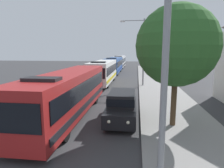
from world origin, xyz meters
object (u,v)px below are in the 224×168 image
Objects in this scene: bus_lead at (69,92)px; bus_second_in_line at (103,71)px; streetlamp_near at (166,39)px; roadside_tree at (177,46)px; white_suv at (122,105)px; bus_fourth_in_line at (119,61)px; bus_middle at (114,65)px; streetlamp_mid at (144,45)px.

bus_lead is 1.16× the size of bus_second_in_line.
bus_lead is 1.65× the size of streetlamp_near.
white_suv is at bearing 166.15° from roadside_tree.
bus_fourth_in_line is at bearing 90.00° from bus_second_in_line.
bus_second_in_line is at bearing -90.00° from bus_middle.
bus_fourth_in_line is (-0.00, 39.13, -0.00)m from bus_lead.
bus_fourth_in_line is (0.00, 25.41, 0.00)m from bus_second_in_line.
streetlamp_mid is (1.70, 12.55, 4.11)m from white_suv.
streetlamp_mid is (5.40, -14.08, 3.46)m from bus_middle.
bus_second_in_line reaches higher than white_suv.
bus_lead is 26.16m from bus_middle.
bus_middle is at bearing 99.27° from streetlamp_near.
bus_fourth_in_line is at bearing 96.69° from streetlamp_near.
bus_middle is (-0.00, 26.16, -0.00)m from bus_lead.
white_suv is 0.65× the size of streetlamp_near.
streetlamp_near is 0.92× the size of streetlamp_mid.
bus_lead is 39.13m from bus_fourth_in_line.
streetlamp_near is at bearing -83.31° from bus_fourth_in_line.
streetlamp_near reaches higher than bus_second_in_line.
streetlamp_near is 18.99m from streetlamp_mid.
bus_fourth_in_line is (0.00, 12.97, 0.00)m from bus_middle.
bus_fourth_in_line is 46.46m from streetlamp_near.
roadside_tree is at bearing -13.85° from white_suv.
bus_second_in_line is at bearing 114.38° from roadside_tree.
bus_middle is 33.65m from streetlamp_near.
roadside_tree is (1.38, -13.31, -0.39)m from streetlamp_mid.
bus_second_in_line is 1.55× the size of roadside_tree.
roadside_tree is (6.78, -1.23, 3.07)m from bus_lead.
bus_middle reaches higher than white_suv.
bus_second_in_line and bus_fourth_in_line have the same top height.
bus_fourth_in_line is 1.77× the size of roadside_tree.
white_suv is 4.89m from roadside_tree.
white_suv is (3.70, -14.19, -0.66)m from bus_second_in_line.
bus_lead is at bearing 128.03° from streetlamp_near.
streetlamp_mid is (-0.00, 18.99, 0.32)m from streetlamp_near.
bus_middle is at bearing -90.00° from bus_fourth_in_line.
bus_second_in_line is at bearing 163.08° from streetlamp_mid.
bus_fourth_in_line is 1.50× the size of streetlamp_mid.
white_suv is 0.71× the size of roadside_tree.
bus_second_in_line is 14.68m from white_suv.
streetlamp_near is 1.09× the size of roadside_tree.
streetlamp_mid is 13.39m from roadside_tree.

